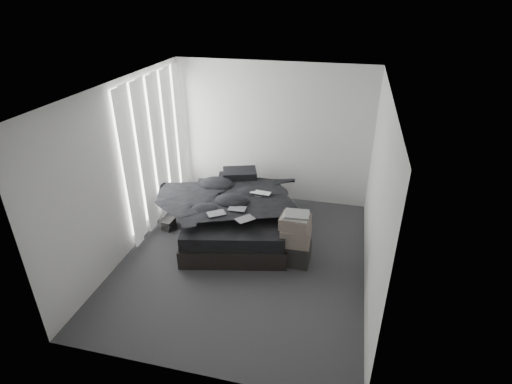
% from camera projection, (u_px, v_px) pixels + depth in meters
% --- Properties ---
extents(floor, '(3.60, 4.20, 0.01)m').
position_uv_depth(floor, '(244.00, 259.00, 6.12)').
color(floor, '#313134').
rests_on(floor, ground).
extents(ceiling, '(3.60, 4.20, 0.01)m').
position_uv_depth(ceiling, '(241.00, 88.00, 4.93)').
color(ceiling, white).
rests_on(ceiling, ground).
extents(wall_back, '(3.60, 0.01, 2.60)m').
position_uv_depth(wall_back, '(273.00, 134.00, 7.34)').
color(wall_back, silver).
rests_on(wall_back, ground).
extents(wall_front, '(3.60, 0.01, 2.60)m').
position_uv_depth(wall_front, '(183.00, 279.00, 3.71)').
color(wall_front, silver).
rests_on(wall_front, ground).
extents(wall_left, '(0.01, 4.20, 2.60)m').
position_uv_depth(wall_left, '(125.00, 170.00, 5.90)').
color(wall_left, silver).
rests_on(wall_left, ground).
extents(wall_right, '(0.01, 4.20, 2.60)m').
position_uv_depth(wall_right, '(377.00, 197.00, 5.15)').
color(wall_right, silver).
rests_on(wall_right, ground).
extents(window_left, '(0.02, 2.00, 2.30)m').
position_uv_depth(window_left, '(154.00, 146.00, 6.65)').
color(window_left, white).
rests_on(window_left, wall_left).
extents(curtain_left, '(0.06, 2.12, 2.48)m').
position_uv_depth(curtain_left, '(157.00, 150.00, 6.67)').
color(curtain_left, white).
rests_on(curtain_left, wall_left).
extents(bed, '(2.01, 2.40, 0.29)m').
position_uv_depth(bed, '(236.00, 224.00, 6.74)').
color(bed, black).
rests_on(bed, floor).
extents(mattress, '(1.93, 2.32, 0.22)m').
position_uv_depth(mattress, '(236.00, 211.00, 6.62)').
color(mattress, black).
rests_on(mattress, bed).
extents(duvet, '(1.90, 2.09, 0.25)m').
position_uv_depth(duvet, '(236.00, 200.00, 6.47)').
color(duvet, black).
rests_on(duvet, mattress).
extents(pillow_lower, '(0.71, 0.55, 0.14)m').
position_uv_depth(pillow_lower, '(236.00, 180.00, 7.26)').
color(pillow_lower, black).
rests_on(pillow_lower, mattress).
extents(pillow_upper, '(0.69, 0.57, 0.13)m').
position_uv_depth(pillow_upper, '(240.00, 174.00, 7.18)').
color(pillow_upper, black).
rests_on(pillow_upper, pillow_lower).
extents(laptop, '(0.36, 0.25, 0.03)m').
position_uv_depth(laptop, '(260.00, 190.00, 6.49)').
color(laptop, silver).
rests_on(laptop, duvet).
extents(comic_a, '(0.32, 0.29, 0.01)m').
position_uv_depth(comic_a, '(216.00, 209.00, 5.96)').
color(comic_a, black).
rests_on(comic_a, duvet).
extents(comic_b, '(0.27, 0.18, 0.01)m').
position_uv_depth(comic_b, '(237.00, 204.00, 6.09)').
color(comic_b, black).
rests_on(comic_b, duvet).
extents(comic_c, '(0.31, 0.31, 0.01)m').
position_uv_depth(comic_c, '(245.00, 214.00, 5.81)').
color(comic_c, black).
rests_on(comic_c, duvet).
extents(side_stand, '(0.38, 0.38, 0.60)m').
position_uv_depth(side_stand, '(183.00, 206.00, 6.99)').
color(side_stand, black).
rests_on(side_stand, floor).
extents(papers, '(0.28, 0.24, 0.01)m').
position_uv_depth(papers, '(182.00, 190.00, 6.84)').
color(papers, white).
rests_on(papers, side_stand).
extents(floor_books, '(0.19, 0.25, 0.16)m').
position_uv_depth(floor_books, '(169.00, 224.00, 6.85)').
color(floor_books, black).
rests_on(floor_books, floor).
extents(box_lower, '(0.48, 0.38, 0.34)m').
position_uv_depth(box_lower, '(294.00, 252.00, 5.98)').
color(box_lower, black).
rests_on(box_lower, floor).
extents(box_mid, '(0.44, 0.36, 0.26)m').
position_uv_depth(box_mid, '(296.00, 236.00, 5.83)').
color(box_mid, '#65594F').
rests_on(box_mid, box_lower).
extents(box_upper, '(0.44, 0.37, 0.18)m').
position_uv_depth(box_upper, '(295.00, 222.00, 5.74)').
color(box_upper, '#65594F').
rests_on(box_upper, box_mid).
extents(art_book_white, '(0.36, 0.30, 0.04)m').
position_uv_depth(art_book_white, '(296.00, 216.00, 5.69)').
color(art_book_white, silver).
rests_on(art_book_white, box_upper).
extents(art_book_snake, '(0.36, 0.29, 0.03)m').
position_uv_depth(art_book_snake, '(297.00, 214.00, 5.66)').
color(art_book_snake, silver).
rests_on(art_book_snake, art_book_white).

